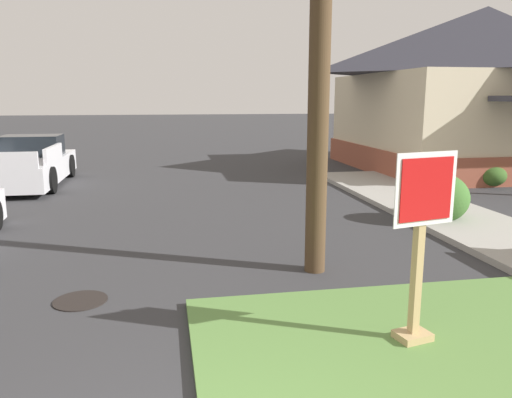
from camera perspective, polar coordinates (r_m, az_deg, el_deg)
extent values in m
cube|color=#567F3D|center=(5.18, 23.05, -19.75)|extent=(4.80, 5.08, 0.08)
cube|color=#9E9B93|center=(10.37, 26.92, -4.26)|extent=(2.20, 17.05, 0.12)
cube|color=tan|center=(5.53, 17.92, -5.70)|extent=(0.11, 0.11, 1.97)
cube|color=tan|center=(5.87, 17.34, -14.57)|extent=(0.41, 0.35, 0.08)
cube|color=white|center=(5.34, 18.71, 1.07)|extent=(0.74, 0.17, 0.75)
cube|color=red|center=(5.33, 18.81, 1.04)|extent=(0.63, 0.15, 0.64)
cylinder|color=black|center=(7.17, -19.31, -10.83)|extent=(0.70, 0.70, 0.02)
cube|color=silver|center=(16.83, -24.50, 3.08)|extent=(2.02, 5.06, 0.68)
cube|color=black|center=(17.45, -24.12, 5.50)|extent=(1.77, 1.32, 0.68)
cube|color=silver|center=(15.70, -22.04, 4.81)|extent=(0.10, 2.13, 0.44)
cube|color=silver|center=(14.39, -27.01, 3.87)|extent=(1.81, 0.10, 0.44)
cylinder|color=black|center=(18.55, -26.20, 3.25)|extent=(0.26, 0.76, 0.76)
cylinder|color=black|center=(18.12, -20.43, 3.54)|extent=(0.26, 0.76, 0.76)
cylinder|color=black|center=(15.17, -22.35, 1.99)|extent=(0.26, 0.76, 0.76)
cube|color=brown|center=(20.92, 23.64, 4.45)|extent=(8.87, 7.90, 0.90)
cube|color=beige|center=(20.81, 24.03, 9.23)|extent=(8.69, 7.74, 2.59)
pyramid|color=#33333D|center=(20.90, 24.60, 16.03)|extent=(9.31, 8.29, 2.38)
ellipsoid|color=#385C23|center=(16.78, 25.08, 2.42)|extent=(0.92, 0.92, 0.66)
ellipsoid|color=#39662A|center=(11.44, 20.04, 0.12)|extent=(1.26, 1.26, 1.07)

